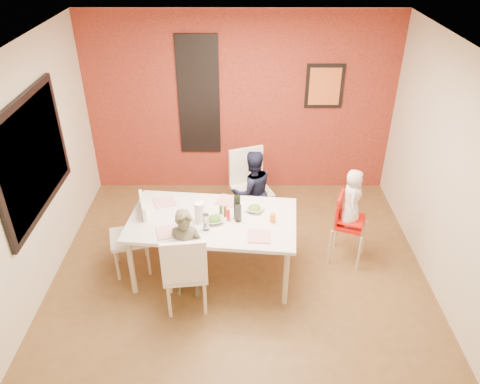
{
  "coord_description": "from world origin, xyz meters",
  "views": [
    {
      "loc": [
        0.01,
        -4.25,
        3.83
      ],
      "look_at": [
        0.0,
        0.3,
        1.05
      ],
      "focal_mm": 35.0,
      "sensor_mm": 36.0,
      "label": 1
    }
  ],
  "objects_px": {
    "chair_left": "(136,231)",
    "child_far": "(252,192)",
    "chair_near": "(185,270)",
    "dining_table": "(213,223)",
    "toddler": "(352,198)",
    "paper_towel_roll": "(199,212)",
    "chair_far": "(249,182)",
    "high_chair": "(347,221)",
    "child_near": "(186,255)",
    "wine_bottle": "(237,207)"
  },
  "relations": [
    {
      "from": "toddler",
      "to": "chair_near",
      "type": "bearing_deg",
      "value": 124.61
    },
    {
      "from": "child_near",
      "to": "chair_far",
      "type": "bearing_deg",
      "value": 67.99
    },
    {
      "from": "chair_left",
      "to": "wine_bottle",
      "type": "xyz_separation_m",
      "value": [
        1.21,
        -0.09,
        0.4
      ]
    },
    {
      "from": "chair_far",
      "to": "chair_left",
      "type": "distance_m",
      "value": 1.73
    },
    {
      "from": "dining_table",
      "to": "high_chair",
      "type": "bearing_deg",
      "value": 10.07
    },
    {
      "from": "chair_near",
      "to": "child_far",
      "type": "distance_m",
      "value": 1.71
    },
    {
      "from": "toddler",
      "to": "wine_bottle",
      "type": "relative_size",
      "value": 2.49
    },
    {
      "from": "child_near",
      "to": "toddler",
      "type": "distance_m",
      "value": 2.04
    },
    {
      "from": "chair_near",
      "to": "chair_left",
      "type": "height_order",
      "value": "chair_near"
    },
    {
      "from": "chair_near",
      "to": "chair_left",
      "type": "bearing_deg",
      "value": -54.26
    },
    {
      "from": "high_chair",
      "to": "child_far",
      "type": "height_order",
      "value": "child_far"
    },
    {
      "from": "child_far",
      "to": "toddler",
      "type": "xyz_separation_m",
      "value": [
        1.16,
        -0.65,
        0.31
      ]
    },
    {
      "from": "toddler",
      "to": "paper_towel_roll",
      "type": "xyz_separation_m",
      "value": [
        -1.77,
        -0.33,
        0.01
      ]
    },
    {
      "from": "chair_far",
      "to": "high_chair",
      "type": "bearing_deg",
      "value": -57.83
    },
    {
      "from": "chair_near",
      "to": "child_far",
      "type": "height_order",
      "value": "child_far"
    },
    {
      "from": "child_near",
      "to": "toddler",
      "type": "height_order",
      "value": "toddler"
    },
    {
      "from": "chair_far",
      "to": "child_far",
      "type": "relative_size",
      "value": 0.89
    },
    {
      "from": "child_far",
      "to": "wine_bottle",
      "type": "xyz_separation_m",
      "value": [
        -0.19,
        -0.91,
        0.35
      ]
    },
    {
      "from": "child_far",
      "to": "toddler",
      "type": "relative_size",
      "value": 1.62
    },
    {
      "from": "child_near",
      "to": "child_far",
      "type": "distance_m",
      "value": 1.49
    },
    {
      "from": "dining_table",
      "to": "child_near",
      "type": "height_order",
      "value": "child_near"
    },
    {
      "from": "chair_left",
      "to": "child_far",
      "type": "height_order",
      "value": "child_far"
    },
    {
      "from": "chair_left",
      "to": "high_chair",
      "type": "relative_size",
      "value": 1.05
    },
    {
      "from": "chair_left",
      "to": "toddler",
      "type": "height_order",
      "value": "toddler"
    },
    {
      "from": "chair_far",
      "to": "child_near",
      "type": "height_order",
      "value": "child_near"
    },
    {
      "from": "high_chair",
      "to": "paper_towel_roll",
      "type": "distance_m",
      "value": 1.83
    },
    {
      "from": "high_chair",
      "to": "wine_bottle",
      "type": "height_order",
      "value": "wine_bottle"
    },
    {
      "from": "child_far",
      "to": "wine_bottle",
      "type": "distance_m",
      "value": 0.99
    },
    {
      "from": "paper_towel_roll",
      "to": "child_far",
      "type": "bearing_deg",
      "value": 58.16
    },
    {
      "from": "dining_table",
      "to": "chair_near",
      "type": "height_order",
      "value": "chair_near"
    },
    {
      "from": "toddler",
      "to": "wine_bottle",
      "type": "height_order",
      "value": "toddler"
    },
    {
      "from": "chair_left",
      "to": "toddler",
      "type": "relative_size",
      "value": 1.33
    },
    {
      "from": "chair_far",
      "to": "child_far",
      "type": "height_order",
      "value": "child_far"
    },
    {
      "from": "high_chair",
      "to": "toddler",
      "type": "xyz_separation_m",
      "value": [
        0.02,
        -0.02,
        0.35
      ]
    },
    {
      "from": "chair_far",
      "to": "toddler",
      "type": "relative_size",
      "value": 1.45
    },
    {
      "from": "high_chair",
      "to": "toddler",
      "type": "distance_m",
      "value": 0.35
    },
    {
      "from": "toddler",
      "to": "paper_towel_roll",
      "type": "height_order",
      "value": "toddler"
    },
    {
      "from": "chair_far",
      "to": "dining_table",
      "type": "bearing_deg",
      "value": -131.46
    },
    {
      "from": "chair_left",
      "to": "high_chair",
      "type": "bearing_deg",
      "value": 78.3
    },
    {
      "from": "high_chair",
      "to": "paper_towel_roll",
      "type": "bearing_deg",
      "value": 123.08
    },
    {
      "from": "chair_near",
      "to": "chair_far",
      "type": "relative_size",
      "value": 0.96
    },
    {
      "from": "paper_towel_roll",
      "to": "toddler",
      "type": "bearing_deg",
      "value": 10.65
    },
    {
      "from": "toddler",
      "to": "wine_bottle",
      "type": "xyz_separation_m",
      "value": [
        -1.35,
        -0.26,
        0.03
      ]
    },
    {
      "from": "chair_far",
      "to": "chair_left",
      "type": "xyz_separation_m",
      "value": [
        -1.36,
        -1.07,
        -0.05
      ]
    },
    {
      "from": "chair_near",
      "to": "child_far",
      "type": "bearing_deg",
      "value": -122.27
    },
    {
      "from": "chair_left",
      "to": "child_far",
      "type": "relative_size",
      "value": 0.82
    },
    {
      "from": "dining_table",
      "to": "child_near",
      "type": "distance_m",
      "value": 0.49
    },
    {
      "from": "child_far",
      "to": "child_near",
      "type": "bearing_deg",
      "value": 41.5
    },
    {
      "from": "chair_near",
      "to": "dining_table",
      "type": "bearing_deg",
      "value": -119.87
    },
    {
      "from": "wine_bottle",
      "to": "toddler",
      "type": "bearing_deg",
      "value": 10.77
    }
  ]
}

